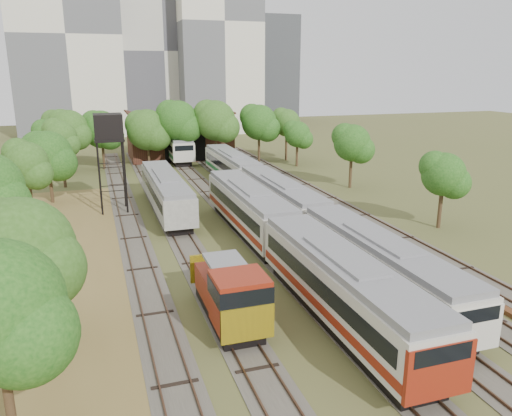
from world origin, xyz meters
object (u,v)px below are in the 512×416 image
object	(u,v)px
railcar_red_set	(286,240)
shunter_locomotive	(231,296)
railcar_green_set	(281,200)
water_tower	(108,130)

from	to	relation	value
railcar_red_set	shunter_locomotive	bearing A→B (deg)	-130.60
railcar_green_set	water_tower	size ratio (longest dim) A/B	5.28
railcar_red_set	water_tower	size ratio (longest dim) A/B	3.50
railcar_red_set	shunter_locomotive	size ratio (longest dim) A/B	4.27
water_tower	railcar_red_set	bearing A→B (deg)	-60.80
railcar_green_set	water_tower	distance (m)	18.40
railcar_red_set	water_tower	distance (m)	23.51
railcar_green_set	shunter_locomotive	bearing A→B (deg)	-118.63
railcar_red_set	railcar_green_set	size ratio (longest dim) A/B	0.66
railcar_green_set	shunter_locomotive	distance (m)	20.87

